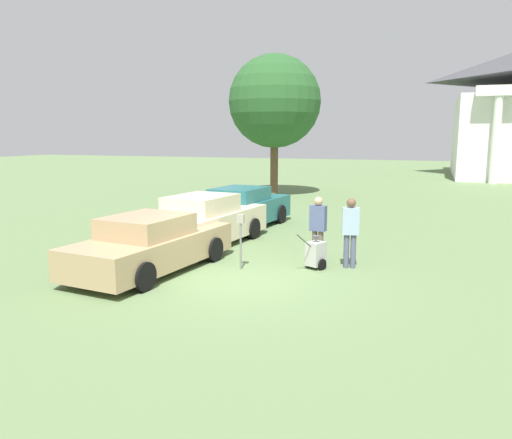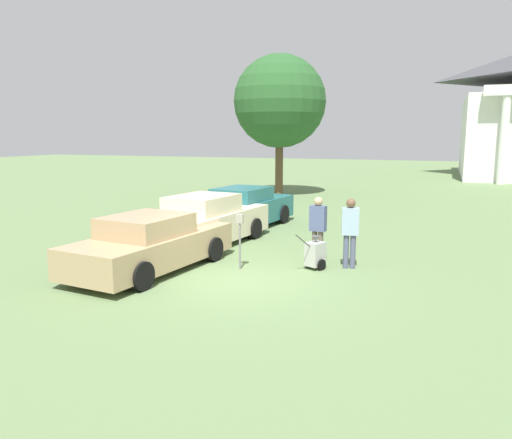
# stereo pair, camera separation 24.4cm
# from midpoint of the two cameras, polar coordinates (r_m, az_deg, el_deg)

# --- Properties ---
(ground_plane) EXTENTS (120.00, 120.00, 0.00)m
(ground_plane) POSITION_cam_midpoint_polar(r_m,az_deg,el_deg) (11.72, -2.60, -6.93)
(ground_plane) COLOR #607A4C
(parked_car_tan) EXTENTS (2.43, 4.88, 1.41)m
(parked_car_tan) POSITION_cam_midpoint_polar(r_m,az_deg,el_deg) (12.65, -12.46, -2.85)
(parked_car_tan) COLOR tan
(parked_car_tan) RESTS_ON ground_plane
(parked_car_cream) EXTENTS (2.37, 5.11, 1.56)m
(parked_car_cream) POSITION_cam_midpoint_polar(r_m,az_deg,el_deg) (15.27, -6.36, -0.31)
(parked_car_cream) COLOR beige
(parked_car_cream) RESTS_ON ground_plane
(parked_car_teal) EXTENTS (2.36, 4.98, 1.48)m
(parked_car_teal) POSITION_cam_midpoint_polar(r_m,az_deg,el_deg) (18.10, -2.02, 1.23)
(parked_car_teal) COLOR #23666B
(parked_car_teal) RESTS_ON ground_plane
(parking_meter) EXTENTS (0.18, 0.09, 1.40)m
(parking_meter) POSITION_cam_midpoint_polar(r_m,az_deg,el_deg) (12.43, -2.34, -1.36)
(parking_meter) COLOR slate
(parking_meter) RESTS_ON ground_plane
(person_worker) EXTENTS (0.44, 0.27, 1.75)m
(person_worker) POSITION_cam_midpoint_polar(r_m,az_deg,el_deg) (13.21, 6.57, -0.64)
(person_worker) COLOR #665B4C
(person_worker) RESTS_ON ground_plane
(person_supervisor) EXTENTS (0.46, 0.30, 1.79)m
(person_supervisor) POSITION_cam_midpoint_polar(r_m,az_deg,el_deg) (12.74, 10.21, -1.00)
(person_supervisor) COLOR #515670
(person_supervisor) RESTS_ON ground_plane
(equipment_cart) EXTENTS (0.61, 0.97, 1.00)m
(equipment_cart) POSITION_cam_midpoint_polar(r_m,az_deg,el_deg) (12.68, 6.30, -3.89)
(equipment_cart) COLOR #B2B2AD
(equipment_cart) RESTS_ON ground_plane
(shade_tree) EXTENTS (5.12, 5.12, 7.75)m
(shade_tree) POSITION_cam_midpoint_polar(r_m,az_deg,el_deg) (28.38, 1.88, 13.31)
(shade_tree) COLOR brown
(shade_tree) RESTS_ON ground_plane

